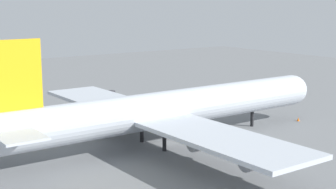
# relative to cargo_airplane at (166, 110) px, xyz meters

# --- Properties ---
(ground_plane) EXTENTS (293.74, 293.74, 0.00)m
(ground_plane) POSITION_rel_cargo_airplane_xyz_m (0.41, -0.00, -6.32)
(ground_plane) COLOR slate
(cargo_airplane) EXTENTS (73.44, 66.87, 20.13)m
(cargo_airplane) POSITION_rel_cargo_airplane_xyz_m (0.00, 0.00, 0.00)
(cargo_airplane) COLOR silver
(cargo_airplane) RESTS_ON ground_plane
(cargo_loader) EXTENTS (2.86, 4.06, 2.26)m
(cargo_loader) POSITION_rel_cargo_airplane_xyz_m (12.83, 44.22, -5.13)
(cargo_loader) COLOR #333338
(cargo_loader) RESTS_ON ground_plane
(safety_cone_nose) EXTENTS (0.57, 0.57, 0.82)m
(safety_cone_nose) POSITION_rel_cargo_airplane_xyz_m (33.46, -2.66, -5.91)
(safety_cone_nose) COLOR orange
(safety_cone_nose) RESTS_ON ground_plane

